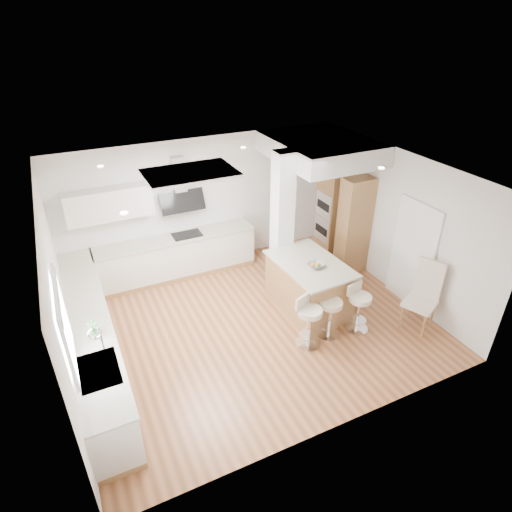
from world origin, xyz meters
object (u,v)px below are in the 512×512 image
bar_stool_a (309,319)px  bar_stool_c (358,305)px  bar_stool_b (330,311)px  dining_chair (424,293)px  peninsula (309,285)px

bar_stool_a → bar_stool_c: (0.99, -0.03, -0.02)m
bar_stool_b → dining_chair: dining_chair is taller
peninsula → bar_stool_a: 1.06m
peninsula → bar_stool_a: bearing=-124.8°
peninsula → bar_stool_c: (0.44, -0.93, 0.01)m
bar_stool_c → dining_chair: bearing=-34.0°
peninsula → bar_stool_c: bearing=-67.8°
bar_stool_a → dining_chair: size_ratio=0.73×
peninsula → bar_stool_b: (-0.09, -0.83, 0.01)m
peninsula → bar_stool_c: 1.03m
bar_stool_a → dining_chair: 2.13m
bar_stool_a → bar_stool_c: bar_stool_a is taller
bar_stool_a → dining_chair: bearing=-33.0°
peninsula → bar_stool_a: size_ratio=1.78×
bar_stool_c → bar_stool_b: bearing=155.6°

